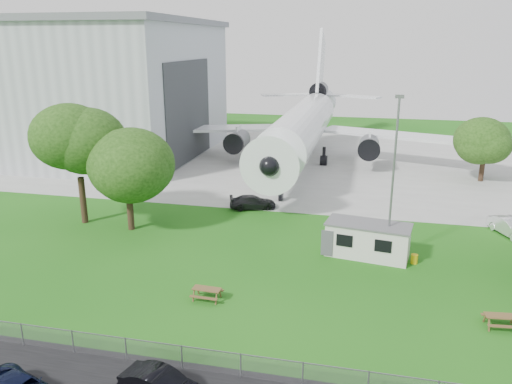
% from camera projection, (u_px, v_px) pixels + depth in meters
% --- Properties ---
extents(ground, '(160.00, 160.00, 0.00)m').
position_uv_depth(ground, '(262.00, 285.00, 33.22)').
color(ground, '#2C751B').
extents(concrete_apron, '(120.00, 46.00, 0.03)m').
position_uv_depth(concrete_apron, '(320.00, 159.00, 68.70)').
color(concrete_apron, '#B7B7B2').
rests_on(concrete_apron, ground).
extents(hangar, '(43.00, 31.00, 18.55)m').
position_uv_depth(hangar, '(58.00, 86.00, 72.16)').
color(hangar, '#B2B7BC').
rests_on(hangar, ground).
extents(airliner, '(46.36, 47.73, 17.69)m').
position_uv_depth(airliner, '(304.00, 123.00, 65.60)').
color(airliner, white).
rests_on(airliner, ground).
extents(site_cabin, '(6.93, 3.65, 2.62)m').
position_uv_depth(site_cabin, '(368.00, 240.00, 37.41)').
color(site_cabin, silver).
rests_on(site_cabin, ground).
extents(picnic_west, '(1.87, 1.58, 0.76)m').
position_uv_depth(picnic_west, '(207.00, 299.00, 31.43)').
color(picnic_west, brown).
rests_on(picnic_west, ground).
extents(picnic_east, '(1.95, 1.68, 0.76)m').
position_uv_depth(picnic_east, '(500.00, 327.00, 28.34)').
color(picnic_east, brown).
rests_on(picnic_east, ground).
extents(fence, '(58.00, 0.04, 1.30)m').
position_uv_depth(fence, '(221.00, 374.00, 24.36)').
color(fence, gray).
rests_on(fence, ground).
extents(lamp_mast, '(0.16, 0.16, 12.00)m').
position_uv_depth(lamp_mast, '(393.00, 182.00, 35.54)').
color(lamp_mast, slate).
rests_on(lamp_mast, ground).
extents(tree_west_big, '(7.63, 7.63, 11.01)m').
position_uv_depth(tree_west_big, '(77.00, 144.00, 42.76)').
color(tree_west_big, '#382619').
rests_on(tree_west_big, ground).
extents(tree_west_small, '(7.55, 7.55, 8.98)m').
position_uv_depth(tree_west_small, '(127.00, 171.00, 41.70)').
color(tree_west_small, '#382619').
rests_on(tree_west_small, ground).
extents(tree_far_apron, '(6.23, 6.23, 7.51)m').
position_uv_depth(tree_far_apron, '(485.00, 144.00, 56.78)').
color(tree_far_apron, '#382619').
rests_on(tree_far_apron, ground).
extents(car_ne_sedan, '(3.23, 4.71, 1.47)m').
position_uv_depth(car_ne_sedan, '(511.00, 227.00, 41.52)').
color(car_ne_sedan, silver).
rests_on(car_ne_sedan, ground).
extents(car_apron_van, '(4.80, 3.09, 1.29)m').
position_uv_depth(car_apron_van, '(253.00, 202.00, 48.30)').
color(car_apron_van, black).
rests_on(car_apron_van, ground).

